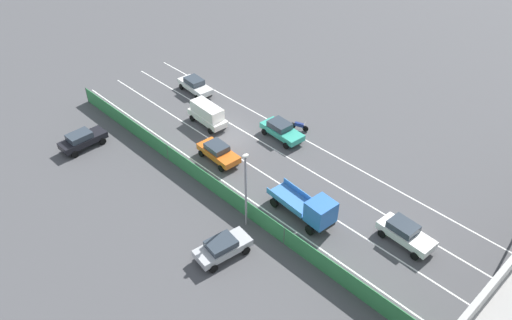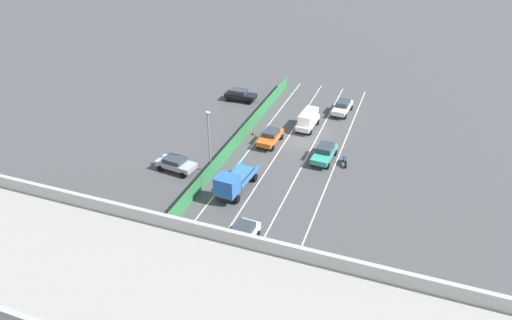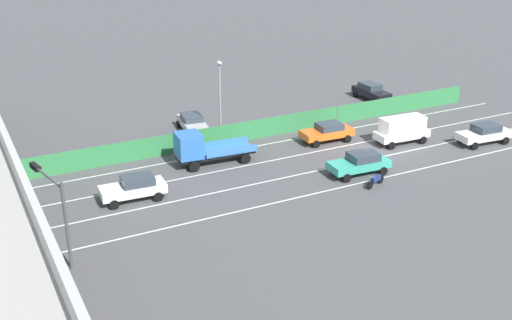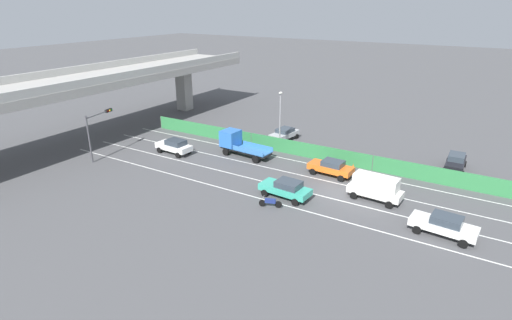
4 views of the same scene
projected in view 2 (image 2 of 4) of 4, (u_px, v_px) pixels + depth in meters
name	position (u px, v px, depth m)	size (l,w,h in m)	color
ground_plane	(301.00, 141.00, 53.05)	(300.00, 300.00, 0.00)	#4C4C4F
lane_line_left_edge	(332.00, 174.00, 46.87)	(0.14, 47.69, 0.01)	silver
lane_line_mid_left	(301.00, 168.00, 47.84)	(0.14, 47.69, 0.01)	silver
lane_line_mid_right	(272.00, 162.00, 48.80)	(0.14, 47.69, 0.01)	silver
lane_line_right_edge	(244.00, 157.00, 49.77)	(0.14, 47.69, 0.01)	silver
elevated_overpass	(151.00, 294.00, 23.98)	(50.46, 9.23, 8.45)	#A09E99
green_fence	(230.00, 148.00, 49.81)	(0.10, 43.79, 1.66)	#338447
car_hatchback_white	(241.00, 236.00, 36.97)	(2.18, 4.44, 1.65)	silver
car_sedan_white	(343.00, 107.00, 59.34)	(2.26, 4.77, 1.64)	white
car_taxi_teal	(325.00, 152.00, 48.89)	(2.27, 4.65, 1.62)	teal
car_taxi_orange	(270.00, 136.00, 52.13)	(2.19, 4.47, 1.58)	orange
car_van_white	(308.00, 119.00, 55.25)	(2.15, 4.67, 2.24)	silver
flatbed_truck_blue	(232.00, 184.00, 42.82)	(2.58, 6.14, 2.66)	black
motorcycle	(345.00, 161.00, 48.22)	(0.86, 1.87, 0.93)	black
parked_sedan_dark	(240.00, 95.00, 62.81)	(4.40, 2.00, 1.65)	black
parked_wagon_silver	(176.00, 163.00, 46.99)	(4.41, 2.46, 1.51)	#B2B5B7
traffic_light	(282.00, 277.00, 29.17)	(4.10, 1.09, 5.17)	#47474C
street_lamp	(209.00, 136.00, 45.22)	(0.60, 0.36, 6.84)	gray
traffic_cone	(254.00, 132.00, 54.33)	(0.47, 0.47, 0.64)	orange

